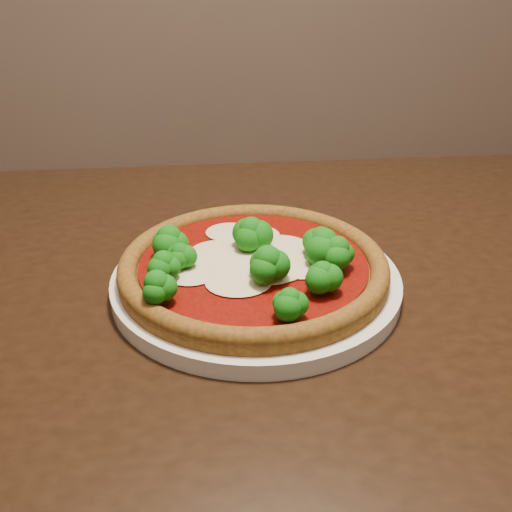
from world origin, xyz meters
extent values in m
cube|color=black|center=(-0.20, 0.24, 0.73)|extent=(1.16, 0.91, 0.04)
cylinder|color=black|center=(0.33, 0.63, 0.35)|extent=(0.06, 0.06, 0.71)
cylinder|color=silver|center=(-0.25, 0.27, 0.76)|extent=(0.32, 0.32, 0.02)
cylinder|color=brown|center=(-0.25, 0.27, 0.77)|extent=(0.29, 0.29, 0.01)
torus|color=brown|center=(-0.25, 0.27, 0.78)|extent=(0.29, 0.29, 0.02)
cylinder|color=#770B05|center=(-0.25, 0.27, 0.78)|extent=(0.25, 0.25, 0.00)
ellipsoid|color=#F4E4C2|center=(-0.24, 0.33, 0.78)|extent=(0.06, 0.05, 0.00)
ellipsoid|color=#F4E4C2|center=(-0.27, 0.22, 0.78)|extent=(0.07, 0.06, 0.01)
ellipsoid|color=#F4E4C2|center=(-0.24, 0.27, 0.78)|extent=(0.12, 0.11, 0.01)
ellipsoid|color=#F4E4C2|center=(-0.28, 0.29, 0.78)|extent=(0.07, 0.06, 0.01)
ellipsoid|color=#F4E4C2|center=(-0.27, 0.34, 0.78)|extent=(0.06, 0.05, 0.00)
ellipsoid|color=#F4E4C2|center=(-0.32, 0.25, 0.78)|extent=(0.05, 0.05, 0.00)
ellipsoid|color=#F4E4C2|center=(-0.18, 0.28, 0.78)|extent=(0.06, 0.05, 0.00)
ellipsoid|color=#F4E4C2|center=(-0.22, 0.29, 0.78)|extent=(0.07, 0.07, 0.01)
ellipsoid|color=#F4E4C2|center=(-0.20, 0.25, 0.78)|extent=(0.07, 0.06, 0.01)
ellipsoid|color=#198E16|center=(-0.34, 0.28, 0.81)|extent=(0.05, 0.05, 0.04)
ellipsoid|color=#198E16|center=(-0.24, 0.22, 0.81)|extent=(0.05, 0.05, 0.04)
ellipsoid|color=#198E16|center=(-0.35, 0.19, 0.80)|extent=(0.04, 0.04, 0.04)
ellipsoid|color=#198E16|center=(-0.34, 0.24, 0.80)|extent=(0.04, 0.04, 0.03)
ellipsoid|color=#198E16|center=(-0.19, 0.20, 0.80)|extent=(0.04, 0.04, 0.03)
ellipsoid|color=#198E16|center=(-0.25, 0.29, 0.81)|extent=(0.05, 0.05, 0.04)
ellipsoid|color=#198E16|center=(-0.16, 0.24, 0.81)|extent=(0.04, 0.04, 0.04)
ellipsoid|color=#198E16|center=(-0.17, 0.27, 0.81)|extent=(0.04, 0.04, 0.04)
ellipsoid|color=#198E16|center=(-0.33, 0.26, 0.80)|extent=(0.03, 0.03, 0.03)
ellipsoid|color=#198E16|center=(-0.23, 0.15, 0.80)|extent=(0.04, 0.04, 0.03)
ellipsoid|color=#198E16|center=(-0.17, 0.25, 0.81)|extent=(0.05, 0.05, 0.04)
camera|label=1|loc=(-0.31, -0.27, 1.08)|focal=40.00mm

